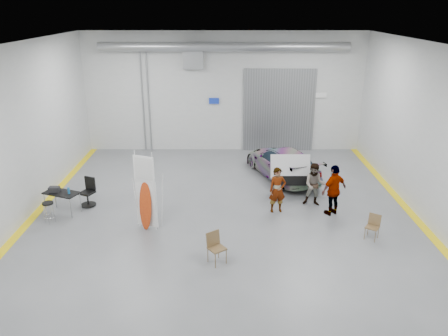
{
  "coord_description": "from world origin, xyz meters",
  "views": [
    {
      "loc": [
        0.02,
        -13.87,
        7.16
      ],
      "look_at": [
        0.01,
        1.2,
        1.5
      ],
      "focal_mm": 35.0,
      "sensor_mm": 36.0,
      "label": 1
    }
  ],
  "objects_px": {
    "surfboard_display": "(148,199)",
    "work_table": "(60,192)",
    "folding_chair_far": "(372,232)",
    "office_chair": "(88,193)",
    "shop_stool": "(49,213)",
    "person_c": "(334,190)",
    "person_b": "(315,185)",
    "person_a": "(277,190)",
    "sedan_car": "(282,162)",
    "folding_chair_near": "(217,254)"
  },
  "relations": [
    {
      "from": "surfboard_display",
      "to": "work_table",
      "type": "height_order",
      "value": "surfboard_display"
    },
    {
      "from": "folding_chair_far",
      "to": "work_table",
      "type": "height_order",
      "value": "work_table"
    },
    {
      "from": "office_chair",
      "to": "shop_stool",
      "type": "bearing_deg",
      "value": -99.33
    },
    {
      "from": "office_chair",
      "to": "person_c",
      "type": "bearing_deg",
      "value": 18.38
    },
    {
      "from": "person_b",
      "to": "folding_chair_far",
      "type": "distance_m",
      "value": 2.98
    },
    {
      "from": "person_a",
      "to": "surfboard_display",
      "type": "relative_size",
      "value": 0.62
    },
    {
      "from": "office_chair",
      "to": "sedan_car",
      "type": "bearing_deg",
      "value": 44.06
    },
    {
      "from": "surfboard_display",
      "to": "shop_stool",
      "type": "relative_size",
      "value": 3.57
    },
    {
      "from": "person_a",
      "to": "shop_stool",
      "type": "relative_size",
      "value": 2.2
    },
    {
      "from": "person_c",
      "to": "work_table",
      "type": "xyz_separation_m",
      "value": [
        -9.88,
        0.13,
        -0.15
      ]
    },
    {
      "from": "person_c",
      "to": "folding_chair_near",
      "type": "distance_m",
      "value": 5.28
    },
    {
      "from": "folding_chair_far",
      "to": "office_chair",
      "type": "bearing_deg",
      "value": -159.85
    },
    {
      "from": "folding_chair_far",
      "to": "shop_stool",
      "type": "xyz_separation_m",
      "value": [
        -10.87,
        1.11,
        0.13
      ]
    },
    {
      "from": "person_a",
      "to": "work_table",
      "type": "bearing_deg",
      "value": 171.24
    },
    {
      "from": "office_chair",
      "to": "folding_chair_near",
      "type": "bearing_deg",
      "value": -15.63
    },
    {
      "from": "folding_chair_far",
      "to": "work_table",
      "type": "relative_size",
      "value": 0.58
    },
    {
      "from": "folding_chair_near",
      "to": "shop_stool",
      "type": "distance_m",
      "value": 6.39
    },
    {
      "from": "person_a",
      "to": "person_c",
      "type": "height_order",
      "value": "person_c"
    },
    {
      "from": "person_c",
      "to": "shop_stool",
      "type": "height_order",
      "value": "person_c"
    },
    {
      "from": "surfboard_display",
      "to": "shop_stool",
      "type": "xyz_separation_m",
      "value": [
        -3.55,
        0.43,
        -0.73
      ]
    },
    {
      "from": "person_c",
      "to": "shop_stool",
      "type": "distance_m",
      "value": 10.05
    },
    {
      "from": "person_b",
      "to": "work_table",
      "type": "distance_m",
      "value": 9.37
    },
    {
      "from": "person_c",
      "to": "folding_chair_far",
      "type": "height_order",
      "value": "person_c"
    },
    {
      "from": "folding_chair_near",
      "to": "shop_stool",
      "type": "bearing_deg",
      "value": 121.11
    },
    {
      "from": "office_chair",
      "to": "folding_chair_far",
      "type": "bearing_deg",
      "value": 8.69
    },
    {
      "from": "person_a",
      "to": "person_b",
      "type": "relative_size",
      "value": 1.02
    },
    {
      "from": "surfboard_display",
      "to": "person_c",
      "type": "bearing_deg",
      "value": 31.17
    },
    {
      "from": "folding_chair_far",
      "to": "sedan_car",
      "type": "bearing_deg",
      "value": 146.63
    },
    {
      "from": "folding_chair_far",
      "to": "folding_chair_near",
      "type": "bearing_deg",
      "value": -129.61
    },
    {
      "from": "surfboard_display",
      "to": "work_table",
      "type": "xyz_separation_m",
      "value": [
        -3.42,
        1.26,
        -0.32
      ]
    },
    {
      "from": "surfboard_display",
      "to": "work_table",
      "type": "distance_m",
      "value": 3.66
    },
    {
      "from": "person_a",
      "to": "person_b",
      "type": "height_order",
      "value": "person_a"
    },
    {
      "from": "person_b",
      "to": "surfboard_display",
      "type": "distance_m",
      "value": 6.23
    },
    {
      "from": "folding_chair_far",
      "to": "office_chair",
      "type": "distance_m",
      "value": 10.27
    },
    {
      "from": "folding_chair_near",
      "to": "folding_chair_far",
      "type": "bearing_deg",
      "value": -19.88
    },
    {
      "from": "person_a",
      "to": "person_c",
      "type": "xyz_separation_m",
      "value": [
        1.99,
        -0.2,
        0.09
      ]
    },
    {
      "from": "person_b",
      "to": "surfboard_display",
      "type": "xyz_separation_m",
      "value": [
        -5.93,
        -1.89,
        0.29
      ]
    },
    {
      "from": "person_b",
      "to": "person_a",
      "type": "bearing_deg",
      "value": -147.97
    },
    {
      "from": "surfboard_display",
      "to": "folding_chair_near",
      "type": "xyz_separation_m",
      "value": [
        2.33,
        -2.09,
        -0.82
      ]
    },
    {
      "from": "person_b",
      "to": "folding_chair_near",
      "type": "distance_m",
      "value": 5.4
    },
    {
      "from": "person_c",
      "to": "office_chair",
      "type": "relative_size",
      "value": 1.76
    },
    {
      "from": "person_c",
      "to": "folding_chair_near",
      "type": "xyz_separation_m",
      "value": [
        -4.14,
        -3.22,
        -0.65
      ]
    },
    {
      "from": "person_a",
      "to": "work_table",
      "type": "distance_m",
      "value": 7.89
    },
    {
      "from": "person_a",
      "to": "folding_chair_far",
      "type": "distance_m",
      "value": 3.54
    },
    {
      "from": "shop_stool",
      "to": "work_table",
      "type": "height_order",
      "value": "work_table"
    },
    {
      "from": "folding_chair_far",
      "to": "person_c",
      "type": "bearing_deg",
      "value": 150.05
    },
    {
      "from": "shop_stool",
      "to": "office_chair",
      "type": "relative_size",
      "value": 0.72
    },
    {
      "from": "surfboard_display",
      "to": "folding_chair_near",
      "type": "height_order",
      "value": "surfboard_display"
    },
    {
      "from": "person_b",
      "to": "work_table",
      "type": "relative_size",
      "value": 1.18
    },
    {
      "from": "person_c",
      "to": "surfboard_display",
      "type": "relative_size",
      "value": 0.68
    }
  ]
}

